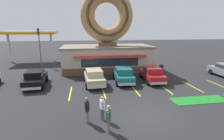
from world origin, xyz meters
name	(u,v)px	position (x,y,z in m)	size (l,w,h in m)	color
ground_plane	(146,115)	(0.00, 0.00, 0.00)	(160.00, 160.00, 0.00)	#232326
donut_shop_building	(107,43)	(-0.78, 13.94, 3.74)	(12.30, 6.75, 10.96)	brown
putting_mat	(199,100)	(5.13, 1.69, 0.01)	(4.53, 1.53, 0.03)	#197523
mini_donut_near_left	(197,102)	(4.61, 1.22, 0.05)	(0.13, 0.13, 0.04)	brown
mini_donut_near_right	(209,98)	(6.08, 1.80, 0.05)	(0.13, 0.13, 0.04)	brown
mini_donut_mid_left	(178,98)	(3.59, 2.27, 0.05)	(0.13, 0.13, 0.04)	#A5724C
mini_donut_mid_centre	(221,100)	(6.87, 1.39, 0.05)	(0.13, 0.13, 0.04)	brown
mini_donut_mid_right	(217,97)	(7.02, 2.03, 0.05)	(0.13, 0.13, 0.04)	#D8667F
golf_ball	(187,101)	(3.92, 1.51, 0.05)	(0.04, 0.04, 0.04)	white
putting_flag_pin	(224,94)	(7.18, 1.56, 0.44)	(0.13, 0.01, 0.55)	silver
car_red	(152,73)	(3.32, 7.40, 0.87)	(2.21, 4.66, 1.60)	maroon
car_black	(35,77)	(-8.94, 7.70, 0.87)	(2.18, 4.65, 1.60)	black
car_teal	(123,74)	(0.14, 7.61, 0.87)	(2.18, 4.65, 1.60)	#196066
car_champagne	(94,76)	(-3.06, 7.22, 0.87)	(2.20, 4.66, 1.60)	#BCAD89
pedestrian_blue_sweater_man	(109,118)	(-2.78, -1.61, 0.89)	(0.33, 0.58, 1.62)	slate
pedestrian_hooded_kid	(87,109)	(-3.93, -0.40, 0.93)	(0.29, 0.59, 1.67)	slate
pedestrian_leather_jacket_man	(102,107)	(-2.97, -0.21, 0.87)	(0.35, 0.57, 1.59)	#474C66
trash_bin	(161,68)	(6.19, 11.24, 0.50)	(0.57, 0.57, 0.97)	#232833
traffic_light_pole	(39,42)	(-10.72, 18.13, 3.71)	(0.28, 0.47, 5.80)	#595B60
gas_station_canopy	(29,34)	(-13.14, 22.10, 4.86)	(9.00, 4.46, 5.30)	silver
parking_stripe_far_left	(70,93)	(-5.34, 5.00, 0.00)	(0.12, 3.60, 0.01)	yellow
parking_stripe_left	(103,91)	(-2.34, 5.00, 0.00)	(0.12, 3.60, 0.01)	yellow
parking_stripe_mid_left	(135,89)	(0.66, 5.00, 0.00)	(0.12, 3.60, 0.01)	yellow
parking_stripe_centre	(164,88)	(3.66, 5.00, 0.00)	(0.12, 3.60, 0.01)	yellow
parking_stripe_mid_right	(192,86)	(6.66, 5.00, 0.00)	(0.12, 3.60, 0.01)	yellow
parking_stripe_right	(219,85)	(9.66, 5.00, 0.00)	(0.12, 3.60, 0.01)	yellow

